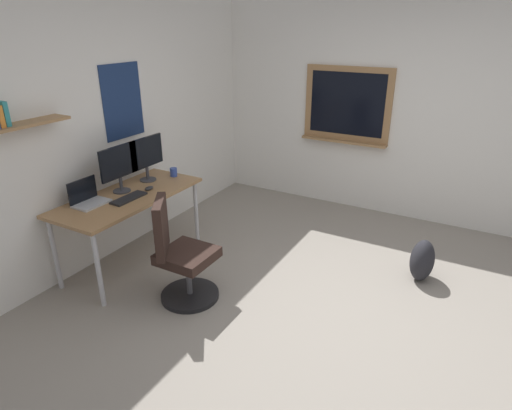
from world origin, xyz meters
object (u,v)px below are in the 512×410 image
(desk, at_px, (129,202))
(coffee_mug, at_px, (174,172))
(office_chair, at_px, (180,258))
(computer_mouse, at_px, (149,188))
(backpack, at_px, (422,260))
(monitor_secondary, at_px, (146,156))
(laptop, at_px, (88,198))
(keyboard, at_px, (129,198))
(monitor_primary, at_px, (119,166))

(desk, height_order, coffee_mug, coffee_mug)
(office_chair, xyz_separation_m, computer_mouse, (0.46, 0.73, 0.36))
(backpack, bearing_deg, monitor_secondary, 104.23)
(laptop, height_order, monitor_secondary, monitor_secondary)
(keyboard, distance_m, backpack, 2.85)
(desk, distance_m, laptop, 0.39)
(office_chair, distance_m, computer_mouse, 0.93)
(desk, bearing_deg, monitor_secondary, 14.85)
(monitor_secondary, xyz_separation_m, computer_mouse, (-0.21, -0.19, -0.25))
(computer_mouse, bearing_deg, coffee_mug, 6.40)
(computer_mouse, bearing_deg, monitor_primary, 130.81)
(monitor_primary, height_order, computer_mouse, monitor_primary)
(desk, xyz_separation_m, backpack, (1.10, -2.61, -0.47))
(desk, bearing_deg, keyboard, -131.67)
(computer_mouse, bearing_deg, laptop, 155.97)
(desk, xyz_separation_m, monitor_primary, (0.04, 0.11, 0.34))
(office_chair, distance_m, coffee_mug, 1.26)
(office_chair, relative_size, keyboard, 2.57)
(desk, xyz_separation_m, laptop, (-0.34, 0.16, 0.13))
(desk, xyz_separation_m, office_chair, (-0.26, -0.81, -0.27))
(monitor_secondary, bearing_deg, coffee_mug, -31.16)
(computer_mouse, height_order, backpack, computer_mouse)
(monitor_primary, bearing_deg, office_chair, -107.76)
(keyboard, relative_size, coffee_mug, 4.02)
(desk, height_order, monitor_secondary, monitor_secondary)
(keyboard, bearing_deg, monitor_primary, 59.84)
(desk, distance_m, monitor_primary, 0.36)
(monitor_secondary, bearing_deg, keyboard, -158.34)
(office_chair, xyz_separation_m, coffee_mug, (0.91, 0.78, 0.39))
(monitor_primary, distance_m, computer_mouse, 0.36)
(laptop, height_order, coffee_mug, laptop)
(monitor_primary, distance_m, monitor_secondary, 0.38)
(monitor_primary, distance_m, keyboard, 0.34)
(keyboard, bearing_deg, desk, 48.33)
(coffee_mug, relative_size, backpack, 0.22)
(coffee_mug, height_order, backpack, coffee_mug)
(computer_mouse, bearing_deg, desk, 157.63)
(desk, distance_m, monitor_secondary, 0.55)
(monitor_secondary, height_order, backpack, monitor_secondary)
(keyboard, distance_m, coffee_mug, 0.73)
(desk, relative_size, backpack, 3.67)
(monitor_primary, bearing_deg, laptop, 172.68)
(laptop, height_order, keyboard, laptop)
(keyboard, xyz_separation_m, backpack, (1.18, -2.53, -0.55))
(office_chair, height_order, keyboard, office_chair)
(computer_mouse, xyz_separation_m, backpack, (0.90, -2.53, -0.56))
(laptop, relative_size, computer_mouse, 2.98)
(laptop, xyz_separation_m, computer_mouse, (0.54, -0.24, -0.04))
(coffee_mug, bearing_deg, keyboard, -176.06)
(laptop, bearing_deg, monitor_primary, -7.32)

